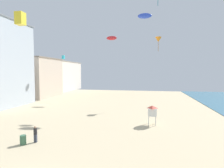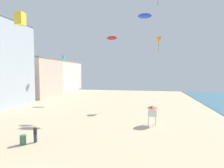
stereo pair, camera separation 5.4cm
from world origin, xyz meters
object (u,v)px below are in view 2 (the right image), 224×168
Objects in this scene: lifeguard_stand at (152,111)px; kite_cyan_box at (63,57)px; kite_blue_parafoil at (145,16)px; beach_trash_bin at (23,140)px; kite_orange_delta at (159,40)px; kite_red_parafoil at (112,38)px; kite_flyer at (35,133)px; kite_yellow_box at (20,19)px.

kite_cyan_box reaches higher than lifeguard_stand.
kite_blue_parafoil is (-1.33, 12.19, 15.97)m from lifeguard_stand.
beach_trash_bin is 0.29× the size of kite_orange_delta.
kite_blue_parafoil reaches higher than kite_red_parafoil.
kite_orange_delta is (13.12, 25.55, 13.11)m from kite_flyer.
lifeguard_stand is (11.52, 8.42, 0.92)m from kite_flyer.
kite_orange_delta reaches higher than kite_cyan_box.
kite_cyan_box reaches higher than kite_flyer.
kite_red_parafoil is at bearing 46.96° from kite_flyer.
kite_red_parafoil is 3.10× the size of kite_cyan_box.
kite_yellow_box reaches higher than kite_cyan_box.
beach_trash_bin is at bearing -72.20° from kite_cyan_box.
beach_trash_bin is at bearing -118.00° from kite_orange_delta.
kite_orange_delta is 22.75m from kite_cyan_box.
beach_trash_bin is at bearing -53.96° from kite_yellow_box.
kite_yellow_box is (-14.06, -17.18, -4.59)m from kite_blue_parafoil.
kite_cyan_box is (-8.51, 26.51, 10.12)m from beach_trash_bin.
kite_red_parafoil is 13.32m from kite_cyan_box.
kite_cyan_box is (-9.37, 25.80, 9.65)m from kite_flyer.
kite_blue_parafoil is at bearing -51.11° from kite_red_parafoil.
kite_blue_parafoil is 22.67m from kite_yellow_box.
lifeguard_stand is 28.54m from kite_cyan_box.
kite_flyer is at bearing -142.36° from lifeguard_stand.
kite_flyer is 0.61× the size of kite_red_parafoil.
kite_blue_parafoil is 1.83× the size of kite_yellow_box.
kite_flyer is 14.30m from lifeguard_stand.
beach_trash_bin is (-12.37, -9.14, -1.39)m from lifeguard_stand.
beach_trash_bin is 35.53m from kite_red_parafoil.
lifeguard_stand reaches higher than beach_trash_bin.
beach_trash_bin is 29.63m from kite_cyan_box.
kite_cyan_box is 23.18m from kite_yellow_box.
kite_blue_parafoil is at bearing 23.61° from kite_flyer.
kite_blue_parafoil is at bearing 97.73° from lifeguard_stand.
beach_trash_bin is 0.62× the size of kite_yellow_box.
kite_cyan_box is (-10.99, -5.44, -5.22)m from kite_red_parafoil.
kite_orange_delta reaches higher than lifeguard_stand.
kite_flyer is 1.82× the size of beach_trash_bin.
lifeguard_stand is 15.44m from beach_trash_bin.
kite_red_parafoil is at bearing 114.95° from lifeguard_stand.
kite_orange_delta is 27.90m from kite_yellow_box.
kite_yellow_box is at bearing -76.20° from kite_cyan_box.
lifeguard_stand is at bearing -66.54° from kite_red_parafoil.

